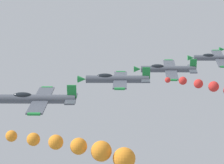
% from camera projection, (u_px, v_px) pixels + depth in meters
% --- Properties ---
extents(smoke_trail_left_inner, '(2.33, 14.35, 3.56)m').
position_uv_depth(smoke_trail_left_inner, '(89.00, 150.00, 46.32)').
color(smoke_trail_left_inner, orange).
extents(airplane_right_inner, '(9.35, 10.35, 3.18)m').
position_uv_depth(airplane_right_inner, '(36.00, 99.00, 58.83)').
color(airplane_right_inner, '#474C56').
extents(airplane_left_outer, '(9.43, 10.35, 2.99)m').
position_uv_depth(airplane_left_outer, '(116.00, 79.00, 70.64)').
color(airplane_left_outer, '#474C56').
extents(airplane_right_outer, '(9.17, 10.35, 3.49)m').
position_uv_depth(airplane_right_outer, '(167.00, 69.00, 82.00)').
color(airplane_right_outer, '#474C56').
extents(airplane_trailing, '(9.16, 10.35, 3.51)m').
position_uv_depth(airplane_trailing, '(217.00, 58.00, 94.30)').
color(airplane_trailing, '#474C56').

